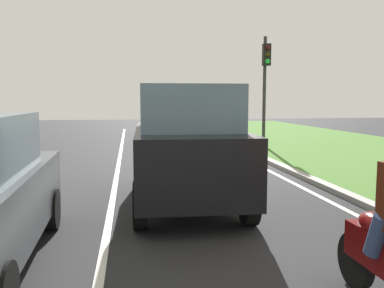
{
  "coord_description": "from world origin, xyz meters",
  "views": [
    {
      "loc": [
        -0.33,
        1.42,
        2.03
      ],
      "look_at": [
        0.82,
        8.93,
        1.2
      ],
      "focal_mm": 38.1,
      "sensor_mm": 36.0,
      "label": 1
    }
  ],
  "objects": [
    {
      "name": "ground_plane",
      "position": [
        0.0,
        14.0,
        0.0
      ],
      "size": [
        60.0,
        60.0,
        0.0
      ],
      "primitive_type": "plane",
      "color": "#262628"
    },
    {
      "name": "lane_line_center",
      "position": [
        -0.7,
        14.0,
        0.0
      ],
      "size": [
        0.12,
        32.0,
        0.01
      ],
      "primitive_type": "cube",
      "color": "silver",
      "rests_on": "ground"
    },
    {
      "name": "lane_line_right_edge",
      "position": [
        3.6,
        14.0,
        0.0
      ],
      "size": [
        0.12,
        32.0,
        0.01
      ],
      "primitive_type": "cube",
      "color": "silver",
      "rests_on": "ground"
    },
    {
      "name": "curb_right",
      "position": [
        4.1,
        14.0,
        0.06
      ],
      "size": [
        0.24,
        48.0,
        0.12
      ],
      "primitive_type": "cube",
      "color": "#9E9B93",
      "rests_on": "ground"
    },
    {
      "name": "car_suv_ahead",
      "position": [
        0.74,
        9.17,
        1.17
      ],
      "size": [
        2.1,
        4.56,
        2.28
      ],
      "rotation": [
        0.0,
        0.0,
        -0.04
      ],
      "color": "black",
      "rests_on": "ground"
    },
    {
      "name": "traffic_light_near_right",
      "position": [
        5.36,
        18.11,
        3.12
      ],
      "size": [
        0.32,
        0.5,
        4.67
      ],
      "color": "#2D2D2D",
      "rests_on": "ground"
    }
  ]
}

